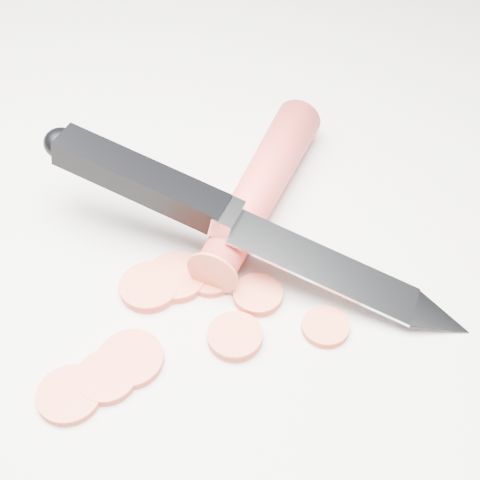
{
  "coord_description": "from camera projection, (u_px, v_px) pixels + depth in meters",
  "views": [
    {
      "loc": [
        0.03,
        -0.3,
        0.35
      ],
      "look_at": [
        0.06,
        -0.0,
        0.02
      ],
      "focal_mm": 50.0,
      "sensor_mm": 36.0,
      "label": 1
    }
  ],
  "objects": [
    {
      "name": "ground",
      "position": [
        155.0,
        261.0,
        0.46
      ],
      "size": [
        2.4,
        2.4,
        0.0
      ],
      "primitive_type": "plane",
      "color": "beige",
      "rests_on": "ground"
    },
    {
      "name": "carrot",
      "position": [
        261.0,
        187.0,
        0.48
      ],
      "size": [
        0.11,
        0.17,
        0.03
      ],
      "primitive_type": "cylinder",
      "rotation": [
        1.57,
        0.0,
        -0.48
      ],
      "color": "red",
      "rests_on": "ground"
    },
    {
      "name": "carrot_slice_0",
      "position": [
        107.0,
        377.0,
        0.39
      ],
      "size": [
        0.04,
        0.04,
        0.01
      ],
      "primitive_type": "cylinder",
      "color": "#DF5538",
      "rests_on": "ground"
    },
    {
      "name": "carrot_slice_1",
      "position": [
        70.0,
        395.0,
        0.39
      ],
      "size": [
        0.04,
        0.04,
        0.01
      ],
      "primitive_type": "cylinder",
      "color": "#DF5538",
      "rests_on": "ground"
    },
    {
      "name": "carrot_slice_2",
      "position": [
        130.0,
        359.0,
        0.4
      ],
      "size": [
        0.04,
        0.04,
        0.01
      ],
      "primitive_type": "cylinder",
      "color": "#DF5538",
      "rests_on": "ground"
    },
    {
      "name": "carrot_slice_3",
      "position": [
        258.0,
        295.0,
        0.43
      ],
      "size": [
        0.03,
        0.03,
        0.01
      ],
      "primitive_type": "cylinder",
      "color": "#DF5538",
      "rests_on": "ground"
    },
    {
      "name": "carrot_slice_4",
      "position": [
        325.0,
        327.0,
        0.42
      ],
      "size": [
        0.03,
        0.03,
        0.01
      ],
      "primitive_type": "cylinder",
      "color": "#DF5538",
      "rests_on": "ground"
    },
    {
      "name": "carrot_slice_5",
      "position": [
        177.0,
        277.0,
        0.44
      ],
      "size": [
        0.04,
        0.04,
        0.01
      ],
      "primitive_type": "cylinder",
      "color": "#DF5538",
      "rests_on": "ground"
    },
    {
      "name": "carrot_slice_6",
      "position": [
        235.0,
        337.0,
        0.41
      ],
      "size": [
        0.03,
        0.03,
        0.01
      ],
      "primitive_type": "cylinder",
      "color": "#DF5538",
      "rests_on": "ground"
    },
    {
      "name": "carrot_slice_7",
      "position": [
        211.0,
        276.0,
        0.44
      ],
      "size": [
        0.03,
        0.03,
        0.01
      ],
      "primitive_type": "cylinder",
      "color": "#DF5538",
      "rests_on": "ground"
    },
    {
      "name": "carrot_slice_8",
      "position": [
        150.0,
        287.0,
        0.44
      ],
      "size": [
        0.04,
        0.04,
        0.01
      ],
      "primitive_type": "cylinder",
      "color": "#DF5538",
      "rests_on": "ground"
    },
    {
      "name": "kitchen_knife",
      "position": [
        251.0,
        225.0,
        0.43
      ],
      "size": [
        0.28,
        0.17,
        0.07
      ],
      "primitive_type": null,
      "color": "silver",
      "rests_on": "ground"
    }
  ]
}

